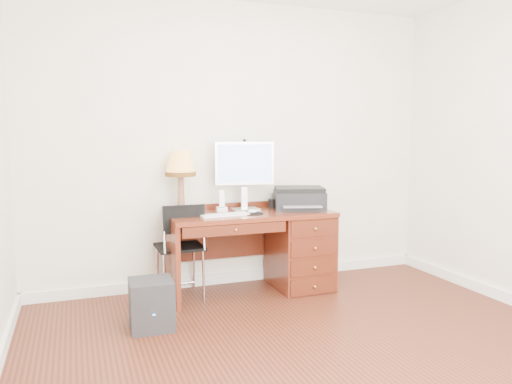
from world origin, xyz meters
name	(u,v)px	position (x,y,z in m)	size (l,w,h in m)	color
ground	(320,353)	(0.00, 0.00, 0.00)	(4.00, 4.00, 0.00)	#3B180D
room_shell	(283,314)	(0.00, 0.63, 0.05)	(4.00, 4.00, 4.00)	white
desk	(282,245)	(0.32, 1.40, 0.41)	(1.50, 0.67, 0.75)	maroon
monitor	(244,167)	(0.00, 1.55, 1.15)	(0.56, 0.21, 0.64)	silver
keyboard	(225,215)	(-0.28, 1.28, 0.76)	(0.43, 0.12, 0.02)	white
mouse_pad	(253,213)	(-0.01, 1.30, 0.76)	(0.20, 0.20, 0.04)	black
printer	(299,198)	(0.50, 1.42, 0.85)	(0.56, 0.49, 0.21)	black
leg_lamp	(181,167)	(-0.60, 1.56, 1.16)	(0.28, 0.28, 0.56)	black
phone	(222,205)	(-0.23, 1.52, 0.81)	(0.10, 0.10, 0.20)	white
pen_cup	(272,204)	(0.27, 1.54, 0.80)	(0.07, 0.07, 0.09)	black
chair	(181,241)	(-0.64, 1.43, 0.52)	(0.41, 0.41, 0.86)	black
equipment_box	(151,304)	(-0.99, 0.83, 0.19)	(0.32, 0.32, 0.37)	black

